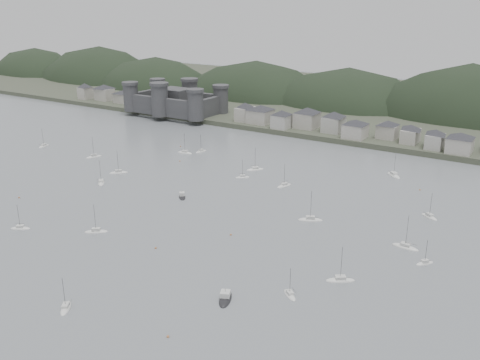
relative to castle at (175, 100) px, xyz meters
The scene contains 10 objects.
ground 216.45m from the castle, 56.28° to the right, with size 900.00×900.00×0.00m, color slate.
far_shore_land 166.61m from the castle, 43.83° to the left, with size 900.00×250.00×3.00m, color #383D2D.
forested_ridge 155.26m from the castle, 35.67° to the left, with size 851.55×103.94×102.57m.
castle is the anchor object (origin of this frame).
waterfront_town 170.64m from the castle, ahead, with size 451.48×28.46×12.92m.
sailboat_lead 140.30m from the castle, 38.31° to the right, with size 6.25×5.88×8.94m.
moored_fleet 167.74m from the castle, 43.52° to the right, with size 243.39×160.40×13.36m.
motor_launch_near 236.53m from the castle, 47.42° to the right, with size 6.57×9.36×4.09m.
motor_launch_far 158.88m from the castle, 49.68° to the right, with size 6.83×6.99×3.73m.
mooring_buoys 173.24m from the castle, 44.43° to the right, with size 167.65×135.10×0.70m.
Camera 1 is at (107.63, -92.37, 74.45)m, focal length 38.76 mm.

